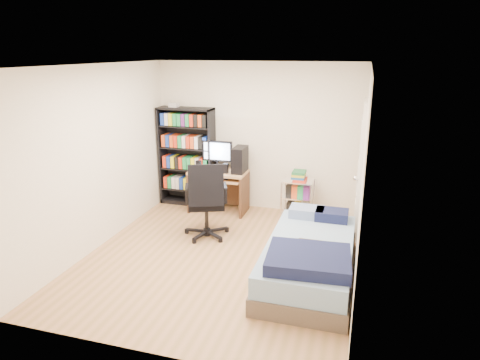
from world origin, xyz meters
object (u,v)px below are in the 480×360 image
(office_chair, at_px, (207,213))
(bed, at_px, (310,258))
(media_shelf, at_px, (187,155))
(computer_desk, at_px, (225,174))

(office_chair, distance_m, bed, 1.79)
(media_shelf, distance_m, office_chair, 1.61)
(media_shelf, bearing_deg, computer_desk, -13.00)
(media_shelf, relative_size, office_chair, 1.56)
(computer_desk, relative_size, office_chair, 1.05)
(media_shelf, relative_size, bed, 0.87)
(bed, bearing_deg, computer_desk, 132.06)
(media_shelf, distance_m, bed, 3.26)
(office_chair, height_order, bed, office_chair)
(computer_desk, bearing_deg, media_shelf, 167.00)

